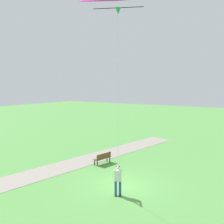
{
  "coord_description": "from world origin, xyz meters",
  "views": [
    {
      "loc": [
        -6.9,
        12.15,
        6.06
      ],
      "look_at": [
        -0.2,
        1.7,
        4.7
      ],
      "focal_mm": 37.91,
      "sensor_mm": 36.0,
      "label": 1
    }
  ],
  "objects": [
    {
      "name": "ground_plane",
      "position": [
        0.0,
        0.0,
        0.0
      ],
      "size": [
        120.0,
        120.0,
        0.0
      ],
      "primitive_type": "plane",
      "color": "#569947"
    },
    {
      "name": "walkway_path",
      "position": [
        6.02,
        2.0,
        0.01
      ],
      "size": [
        8.68,
        31.84,
        0.02
      ],
      "primitive_type": "cube",
      "rotation": [
        0.0,
        0.0,
        -0.2
      ],
      "color": "gray",
      "rests_on": "ground"
    },
    {
      "name": "person_kite_flyer",
      "position": [
        -0.4,
        1.43,
        1.05
      ],
      "size": [
        0.53,
        0.62,
        1.83
      ],
      "color": "#232328",
      "rests_on": "ground"
    },
    {
      "name": "flying_kite",
      "position": [
        -2.33,
        4.55,
        9.03
      ],
      "size": [
        2.74,
        3.54,
        7.76
      ],
      "color": "#E02D9E"
    },
    {
      "name": "park_bench_near_walkway",
      "position": [
        3.39,
        -2.57,
        0.51
      ],
      "size": [
        0.73,
        1.56,
        0.88
      ],
      "color": "brown",
      "rests_on": "ground"
    }
  ]
}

